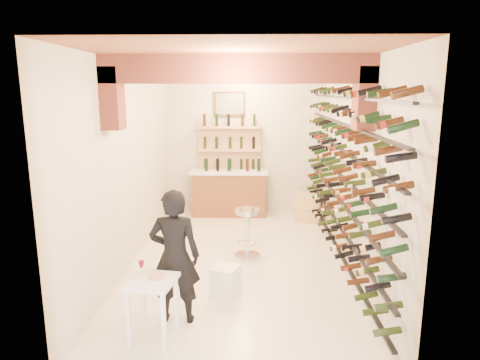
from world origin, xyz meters
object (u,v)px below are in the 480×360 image
at_px(chrome_barstool, 247,229).
at_px(crate_lower, 308,214).
at_px(back_counter, 229,192).
at_px(person, 175,257).
at_px(tasting_table, 152,290).
at_px(white_stool, 225,281).
at_px(wine_rack, 337,169).

bearing_deg(chrome_barstool, crate_lower, 57.49).
bearing_deg(back_counter, person, -95.33).
xyz_separation_m(tasting_table, white_stool, (0.75, 1.05, -0.38)).
height_order(wine_rack, person, wine_rack).
xyz_separation_m(tasting_table, crate_lower, (2.31, 4.46, -0.44)).
bearing_deg(back_counter, crate_lower, -14.77).
height_order(white_stool, person, person).
bearing_deg(chrome_barstool, tasting_table, -112.77).
distance_m(back_counter, crate_lower, 1.80).
distance_m(tasting_table, person, 0.51).
height_order(person, chrome_barstool, person).
xyz_separation_m(back_counter, white_stool, (0.14, -3.86, -0.32)).
bearing_deg(wine_rack, white_stool, -144.30).
height_order(back_counter, crate_lower, back_counter).
relative_size(back_counter, crate_lower, 3.41).
height_order(wine_rack, chrome_barstool, wine_rack).
height_order(tasting_table, white_stool, tasting_table).
relative_size(back_counter, white_stool, 4.03).
bearing_deg(wine_rack, back_counter, 124.66).
relative_size(wine_rack, person, 3.46).
bearing_deg(person, tasting_table, 64.93).
distance_m(tasting_table, white_stool, 1.34).
relative_size(person, chrome_barstool, 1.98).
bearing_deg(crate_lower, wine_rack, -86.59).
relative_size(back_counter, tasting_table, 1.94).
relative_size(chrome_barstool, crate_lower, 1.67).
bearing_deg(tasting_table, person, 74.54).
distance_m(white_stool, person, 1.05).
distance_m(back_counter, tasting_table, 4.95).
relative_size(tasting_table, crate_lower, 1.76).
relative_size(wine_rack, back_counter, 3.35).
height_order(back_counter, person, person).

